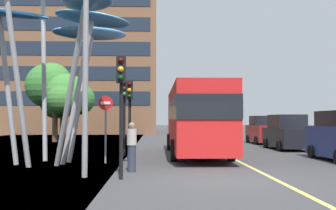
{
  "coord_description": "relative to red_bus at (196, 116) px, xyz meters",
  "views": [
    {
      "loc": [
        -1.83,
        -11.51,
        1.8
      ],
      "look_at": [
        -1.21,
        6.75,
        2.5
      ],
      "focal_mm": 41.09,
      "sensor_mm": 36.0,
      "label": 1
    }
  ],
  "objects": [
    {
      "name": "pedestrian",
      "position": [
        -2.87,
        -6.11,
        -1.12
      ],
      "size": [
        0.34,
        0.34,
        1.71
      ],
      "color": "#2D3342",
      "rests_on": "ground"
    },
    {
      "name": "tree_pavement_near",
      "position": [
        -10.25,
        13.17,
        2.01
      ],
      "size": [
        5.45,
        5.0,
        6.48
      ],
      "color": "brown",
      "rests_on": "ground"
    },
    {
      "name": "no_entry_sign",
      "position": [
        -4.12,
        -3.44,
        -0.13
      ],
      "size": [
        0.6,
        0.12,
        2.79
      ],
      "color": "gray",
      "rests_on": "ground"
    },
    {
      "name": "traffic_light_kerb_far",
      "position": [
        -3.17,
        -2.84,
        0.54
      ],
      "size": [
        0.28,
        0.42,
        3.46
      ],
      "color": "black",
      "rests_on": "ground"
    },
    {
      "name": "traffic_light_island_mid",
      "position": [
        -3.59,
        -0.48,
        0.72
      ],
      "size": [
        0.28,
        0.42,
        3.73
      ],
      "color": "black",
      "rests_on": "ground"
    },
    {
      "name": "street_lamp",
      "position": [
        -3.83,
        -7.3,
        2.69
      ],
      "size": [
        1.86,
        0.44,
        7.24
      ],
      "color": "gray",
      "rests_on": "ground"
    },
    {
      "name": "traffic_light_kerb_near",
      "position": [
        -3.09,
        -7.86,
        0.7
      ],
      "size": [
        0.28,
        0.42,
        3.7
      ],
      "color": "black",
      "rests_on": "ground"
    },
    {
      "name": "backdrop_building",
      "position": [
        -13.72,
        35.07,
        10.14
      ],
      "size": [
        23.53,
        15.88,
        24.24
      ],
      "color": "brown",
      "rests_on": "ground"
    },
    {
      "name": "car_parked_far",
      "position": [
        5.9,
        3.58,
        -1.0
      ],
      "size": [
        2.02,
        4.32,
        2.11
      ],
      "color": "black",
      "rests_on": "ground"
    },
    {
      "name": "leaf_sculpture",
      "position": [
        -6.38,
        -3.6,
        4.01
      ],
      "size": [
        7.37,
        8.23,
        8.45
      ],
      "color": "#9EA0A5",
      "rests_on": "ground"
    },
    {
      "name": "car_side_street",
      "position": [
        6.14,
        9.24,
        -0.99
      ],
      "size": [
        2.08,
        4.04,
        2.09
      ],
      "color": "maroon",
      "rests_on": "ground"
    },
    {
      "name": "red_bus",
      "position": [
        0.0,
        0.0,
        0.0
      ],
      "size": [
        2.8,
        10.38,
        3.62
      ],
      "color": "red",
      "rests_on": "ground"
    },
    {
      "name": "tree_pavement_far",
      "position": [
        -9.72,
        11.95,
        2.15
      ],
      "size": [
        4.73,
        4.44,
        6.53
      ],
      "color": "brown",
      "rests_on": "ground"
    },
    {
      "name": "ground",
      "position": [
        -0.94,
        -7.93,
        -2.03
      ],
      "size": [
        120.0,
        240.0,
        0.1
      ],
      "color": "#424244"
    }
  ]
}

